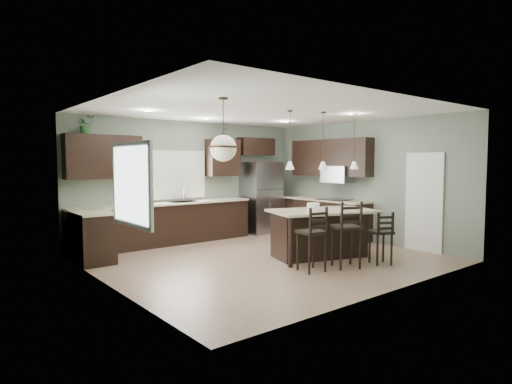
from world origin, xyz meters
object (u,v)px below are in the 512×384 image
object	(u,v)px
refrigerator	(261,197)
plant_back_left	(86,125)
bar_stool_right	(381,238)
bar_stool_center	(346,234)
bar_stool_left	(311,239)
serving_dish	(313,207)
kitchen_island	(322,234)

from	to	relation	value
refrigerator	plant_back_left	bearing A→B (deg)	177.80
bar_stool_right	plant_back_left	xyz separation A→B (m)	(-3.81, 4.23, 2.10)
refrigerator	plant_back_left	world-z (taller)	plant_back_left
bar_stool_center	plant_back_left	size ratio (longest dim) A/B	3.29
bar_stool_left	serving_dish	bearing A→B (deg)	50.96
plant_back_left	bar_stool_left	bearing A→B (deg)	-57.08
serving_dish	plant_back_left	distance (m)	4.76
refrigerator	kitchen_island	bearing A→B (deg)	-107.44
kitchen_island	bar_stool_right	world-z (taller)	bar_stool_right
kitchen_island	bar_stool_center	world-z (taller)	bar_stool_center
kitchen_island	bar_stool_center	size ratio (longest dim) A/B	1.67
bar_stool_center	serving_dish	bearing A→B (deg)	108.14
serving_dish	plant_back_left	size ratio (longest dim) A/B	0.67
bar_stool_left	bar_stool_right	xyz separation A→B (m)	(1.35, -0.42, -0.07)
serving_dish	bar_stool_left	bearing A→B (deg)	-137.93
kitchen_island	bar_stool_center	bearing A→B (deg)	-91.75
refrigerator	bar_stool_left	xyz separation A→B (m)	(-1.90, -3.64, -0.37)
bar_stool_left	bar_stool_right	world-z (taller)	bar_stool_left
refrigerator	bar_stool_right	bearing A→B (deg)	-97.72
bar_stool_right	plant_back_left	world-z (taller)	plant_back_left
bar_stool_center	plant_back_left	distance (m)	5.45
bar_stool_left	kitchen_island	bearing A→B (deg)	42.22
bar_stool_right	bar_stool_center	bearing A→B (deg)	-173.21
bar_stool_center	bar_stool_right	bearing A→B (deg)	6.38
serving_dish	plant_back_left	bearing A→B (deg)	135.95
bar_stool_center	bar_stool_right	world-z (taller)	bar_stool_center
kitchen_island	refrigerator	bearing A→B (deg)	90.39
refrigerator	bar_stool_right	size ratio (longest dim) A/B	1.92
serving_dish	bar_stool_right	size ratio (longest dim) A/B	0.25
bar_stool_left	plant_back_left	world-z (taller)	plant_back_left
refrigerator	bar_stool_right	xyz separation A→B (m)	(-0.55, -4.06, -0.44)
refrigerator	bar_stool_center	bearing A→B (deg)	-107.90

